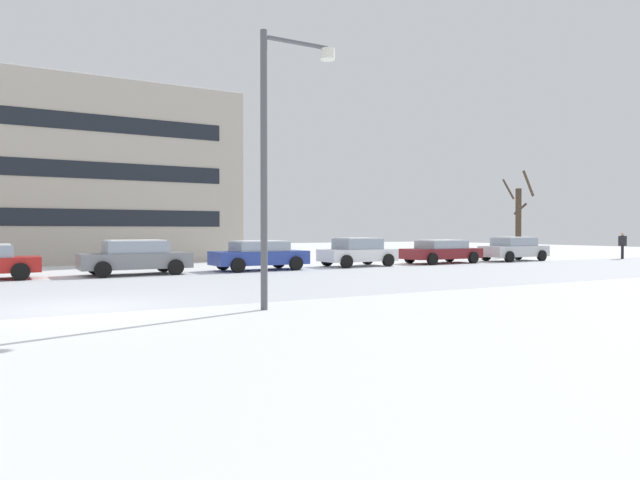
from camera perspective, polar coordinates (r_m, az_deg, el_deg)
The scene contains 11 objects.
ground_plane at distance 14.12m, azimuth -23.59°, elevation -6.50°, with size 120.00×120.00×0.00m, color white.
road_surface at distance 17.97m, azimuth -24.67°, elevation -4.91°, with size 80.00×9.77×0.00m.
street_lamp at distance 13.01m, azimuth -4.48°, elevation 10.04°, with size 1.93×0.36×6.38m.
parked_car_gray at distance 24.03m, azimuth -18.48°, elevation -1.66°, with size 4.39×2.24×1.44m.
parked_car_blue at distance 25.54m, azimuth -6.25°, elevation -1.53°, with size 4.41×2.14×1.36m.
parked_car_white at distance 28.30m, azimuth 3.88°, elevation -1.22°, with size 3.94×2.13×1.46m.
parked_car_maroon at distance 31.54m, azimuth 12.38°, elevation -1.12°, with size 4.65×2.19×1.31m.
parked_car_silver at distance 35.26m, azimuth 19.32°, elevation -0.85°, with size 4.40×2.07×1.44m.
pedestrian_crossing at distance 40.58m, azimuth 28.67°, elevation -0.32°, with size 0.43×0.42×1.70m.
tree_far_right at distance 40.59m, azimuth 19.76°, elevation 2.13°, with size 2.00×2.00×5.87m.
building_far_left at distance 37.04m, azimuth -21.79°, elevation 5.90°, with size 14.90×10.63×10.10m.
Camera 1 is at (-1.20, -13.95, 1.81)m, focal length 31.11 mm.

